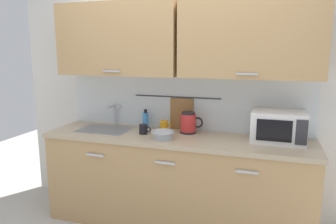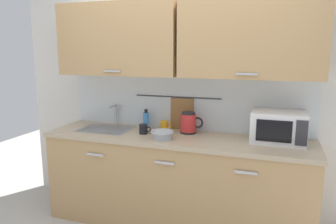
{
  "view_description": "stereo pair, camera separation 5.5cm",
  "coord_description": "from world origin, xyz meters",
  "px_view_note": "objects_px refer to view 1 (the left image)",
  "views": [
    {
      "loc": [
        0.83,
        -2.49,
        1.68
      ],
      "look_at": [
        -0.09,
        0.33,
        1.12
      ],
      "focal_mm": 34.02,
      "sensor_mm": 36.0,
      "label": 1
    },
    {
      "loc": [
        0.88,
        -2.47,
        1.68
      ],
      "look_at": [
        -0.09,
        0.33,
        1.12
      ],
      "focal_mm": 34.02,
      "sensor_mm": 36.0,
      "label": 2
    }
  ],
  "objects_px": {
    "mug_near_sink": "(164,125)",
    "microwave": "(278,126)",
    "electric_kettle": "(189,123)",
    "mixing_bowl": "(163,134)",
    "dish_soap_bottle": "(146,120)",
    "mug_by_kettle": "(144,129)"
  },
  "relations": [
    {
      "from": "microwave",
      "to": "mug_by_kettle",
      "type": "height_order",
      "value": "microwave"
    },
    {
      "from": "microwave",
      "to": "mug_near_sink",
      "type": "relative_size",
      "value": 3.83
    },
    {
      "from": "microwave",
      "to": "mug_by_kettle",
      "type": "distance_m",
      "value": 1.24
    },
    {
      "from": "electric_kettle",
      "to": "mug_by_kettle",
      "type": "xyz_separation_m",
      "value": [
        -0.4,
        -0.17,
        -0.05
      ]
    },
    {
      "from": "electric_kettle",
      "to": "mug_near_sink",
      "type": "distance_m",
      "value": 0.28
    },
    {
      "from": "electric_kettle",
      "to": "mug_by_kettle",
      "type": "relative_size",
      "value": 1.89
    },
    {
      "from": "microwave",
      "to": "dish_soap_bottle",
      "type": "height_order",
      "value": "microwave"
    },
    {
      "from": "mug_near_sink",
      "to": "microwave",
      "type": "bearing_deg",
      "value": -4.31
    },
    {
      "from": "electric_kettle",
      "to": "mixing_bowl",
      "type": "xyz_separation_m",
      "value": [
        -0.17,
        -0.29,
        -0.06
      ]
    },
    {
      "from": "electric_kettle",
      "to": "mug_by_kettle",
      "type": "height_order",
      "value": "electric_kettle"
    },
    {
      "from": "mixing_bowl",
      "to": "mug_by_kettle",
      "type": "height_order",
      "value": "mug_by_kettle"
    },
    {
      "from": "dish_soap_bottle",
      "to": "mug_by_kettle",
      "type": "relative_size",
      "value": 1.63
    },
    {
      "from": "microwave",
      "to": "electric_kettle",
      "type": "xyz_separation_m",
      "value": [
        -0.82,
        0.04,
        -0.03
      ]
    },
    {
      "from": "mug_near_sink",
      "to": "mixing_bowl",
      "type": "distance_m",
      "value": 0.34
    },
    {
      "from": "microwave",
      "to": "mug_near_sink",
      "type": "xyz_separation_m",
      "value": [
        -1.09,
        0.08,
        -0.09
      ]
    },
    {
      "from": "electric_kettle",
      "to": "mixing_bowl",
      "type": "height_order",
      "value": "electric_kettle"
    },
    {
      "from": "microwave",
      "to": "dish_soap_bottle",
      "type": "relative_size",
      "value": 2.35
    },
    {
      "from": "mug_near_sink",
      "to": "dish_soap_bottle",
      "type": "bearing_deg",
      "value": 173.06
    },
    {
      "from": "electric_kettle",
      "to": "mug_near_sink",
      "type": "xyz_separation_m",
      "value": [
        -0.27,
        0.04,
        -0.05
      ]
    },
    {
      "from": "mixing_bowl",
      "to": "dish_soap_bottle",
      "type": "bearing_deg",
      "value": 131.35
    },
    {
      "from": "microwave",
      "to": "electric_kettle",
      "type": "height_order",
      "value": "microwave"
    },
    {
      "from": "mug_near_sink",
      "to": "mixing_bowl",
      "type": "bearing_deg",
      "value": -73.17
    }
  ]
}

